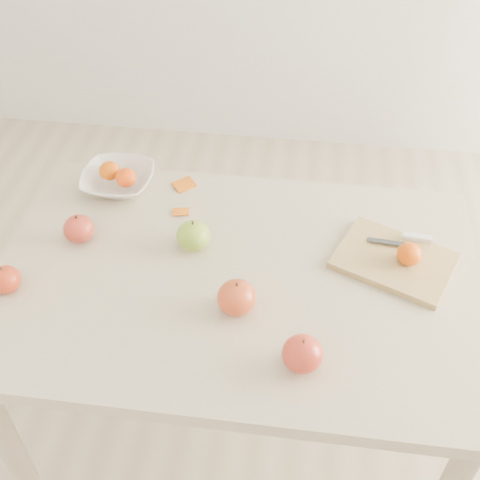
# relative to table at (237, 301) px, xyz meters

# --- Properties ---
(ground) EXTENTS (3.50, 3.50, 0.00)m
(ground) POSITION_rel_table_xyz_m (0.00, 0.00, -0.65)
(ground) COLOR #C6B293
(ground) RESTS_ON ground
(table) EXTENTS (1.20, 0.80, 0.75)m
(table) POSITION_rel_table_xyz_m (0.00, 0.00, 0.00)
(table) COLOR beige
(table) RESTS_ON ground
(cutting_board) EXTENTS (0.34, 0.30, 0.02)m
(cutting_board) POSITION_rel_table_xyz_m (0.38, 0.09, 0.11)
(cutting_board) COLOR tan
(cutting_board) RESTS_ON table
(board_tangerine) EXTENTS (0.06, 0.06, 0.05)m
(board_tangerine) POSITION_rel_table_xyz_m (0.41, 0.08, 0.14)
(board_tangerine) COLOR #D54107
(board_tangerine) RESTS_ON cutting_board
(fruit_bowl) EXTENTS (0.20, 0.20, 0.05)m
(fruit_bowl) POSITION_rel_table_xyz_m (-0.39, 0.30, 0.12)
(fruit_bowl) COLOR white
(fruit_bowl) RESTS_ON table
(bowl_tangerine_near) EXTENTS (0.06, 0.06, 0.05)m
(bowl_tangerine_near) POSITION_rel_table_xyz_m (-0.41, 0.31, 0.15)
(bowl_tangerine_near) COLOR #E86008
(bowl_tangerine_near) RESTS_ON fruit_bowl
(bowl_tangerine_far) EXTENTS (0.06, 0.06, 0.05)m
(bowl_tangerine_far) POSITION_rel_table_xyz_m (-0.36, 0.29, 0.15)
(bowl_tangerine_far) COLOR #E64D08
(bowl_tangerine_far) RESTS_ON fruit_bowl
(orange_peel_a) EXTENTS (0.07, 0.07, 0.01)m
(orange_peel_a) POSITION_rel_table_xyz_m (-0.20, 0.33, 0.10)
(orange_peel_a) COLOR #C9590E
(orange_peel_a) RESTS_ON table
(orange_peel_b) EXTENTS (0.05, 0.04, 0.01)m
(orange_peel_b) POSITION_rel_table_xyz_m (-0.19, 0.21, 0.10)
(orange_peel_b) COLOR orange
(orange_peel_b) RESTS_ON table
(paring_knife) EXTENTS (0.17, 0.05, 0.01)m
(paring_knife) POSITION_rel_table_xyz_m (0.43, 0.16, 0.12)
(paring_knife) COLOR white
(paring_knife) RESTS_ON cutting_board
(apple_green) EXTENTS (0.09, 0.09, 0.08)m
(apple_green) POSITION_rel_table_xyz_m (-0.12, 0.08, 0.14)
(apple_green) COLOR #649C19
(apple_green) RESTS_ON table
(apple_red_c) EXTENTS (0.09, 0.09, 0.08)m
(apple_red_c) POSITION_rel_table_xyz_m (0.01, -0.11, 0.14)
(apple_red_c) COLOR #A01416
(apple_red_c) RESTS_ON table
(apple_red_e) EXTENTS (0.09, 0.09, 0.08)m
(apple_red_e) POSITION_rel_table_xyz_m (0.17, -0.25, 0.14)
(apple_red_e) COLOR maroon
(apple_red_e) RESTS_ON table
(apple_red_b) EXTENTS (0.08, 0.08, 0.07)m
(apple_red_b) POSITION_rel_table_xyz_m (-0.42, 0.07, 0.14)
(apple_red_b) COLOR maroon
(apple_red_b) RESTS_ON table
(apple_red_d) EXTENTS (0.07, 0.07, 0.07)m
(apple_red_d) POSITION_rel_table_xyz_m (-0.54, -0.12, 0.13)
(apple_red_d) COLOR maroon
(apple_red_d) RESTS_ON table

